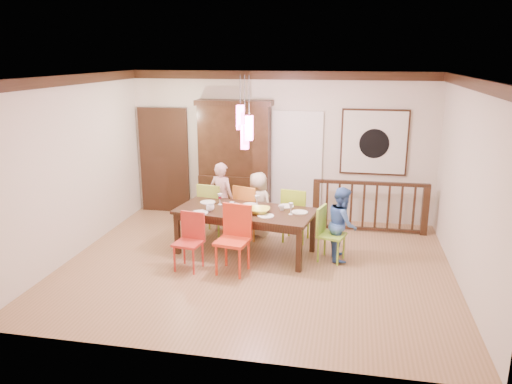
% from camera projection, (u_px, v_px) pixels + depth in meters
% --- Properties ---
extents(floor, '(6.00, 6.00, 0.00)m').
position_uv_depth(floor, '(256.00, 266.00, 7.83)').
color(floor, olive).
rests_on(floor, ground).
extents(ceiling, '(6.00, 6.00, 0.00)m').
position_uv_depth(ceiling, '(256.00, 77.00, 7.06)').
color(ceiling, white).
rests_on(ceiling, wall_back).
extents(wall_back, '(6.00, 0.00, 6.00)m').
position_uv_depth(wall_back, '(280.00, 147.00, 9.81)').
color(wall_back, beige).
rests_on(wall_back, floor).
extents(wall_left, '(0.00, 5.00, 5.00)m').
position_uv_depth(wall_left, '(73.00, 168.00, 8.00)').
color(wall_left, beige).
rests_on(wall_left, floor).
extents(wall_right, '(0.00, 5.00, 5.00)m').
position_uv_depth(wall_right, '(468.00, 186.00, 6.90)').
color(wall_right, beige).
rests_on(wall_right, floor).
extents(crown_molding, '(6.00, 5.00, 0.16)m').
position_uv_depth(crown_molding, '(256.00, 82.00, 7.08)').
color(crown_molding, black).
rests_on(crown_molding, wall_back).
extents(panel_door, '(1.04, 0.07, 2.24)m').
position_uv_depth(panel_door, '(165.00, 162.00, 10.31)').
color(panel_door, black).
rests_on(panel_door, wall_back).
extents(white_doorway, '(0.97, 0.05, 2.22)m').
position_uv_depth(white_doorway, '(297.00, 168.00, 9.82)').
color(white_doorway, silver).
rests_on(white_doorway, wall_back).
extents(painting, '(1.25, 0.06, 1.25)m').
position_uv_depth(painting, '(374.00, 142.00, 9.41)').
color(painting, black).
rests_on(painting, wall_back).
extents(pendant_cluster, '(0.27, 0.21, 1.14)m').
position_uv_depth(pendant_cluster, '(245.00, 127.00, 7.79)').
color(pendant_cluster, '#E84593').
rests_on(pendant_cluster, ceiling).
extents(dining_table, '(2.37, 1.36, 0.75)m').
position_uv_depth(dining_table, '(245.00, 214.00, 8.18)').
color(dining_table, black).
rests_on(dining_table, floor).
extents(chair_far_left, '(0.51, 0.51, 0.97)m').
position_uv_depth(chair_far_left, '(213.00, 205.00, 9.09)').
color(chair_far_left, '#99BA3B').
rests_on(chair_far_left, floor).
extents(chair_far_mid, '(0.56, 0.56, 0.99)m').
position_uv_depth(chair_far_mid, '(250.00, 207.00, 8.91)').
color(chair_far_mid, '#C77125').
rests_on(chair_far_mid, floor).
extents(chair_far_right, '(0.51, 0.51, 0.98)m').
position_uv_depth(chair_far_right, '(296.00, 210.00, 8.75)').
color(chair_far_right, '#8AAD1F').
rests_on(chair_far_right, floor).
extents(chair_near_left, '(0.45, 0.45, 0.87)m').
position_uv_depth(chair_near_left, '(188.00, 238.00, 7.58)').
color(chair_near_left, red).
rests_on(chair_near_left, floor).
extents(chair_near_mid, '(0.53, 0.53, 1.02)m').
position_uv_depth(chair_near_mid, '(232.00, 236.00, 7.45)').
color(chair_near_mid, red).
rests_on(chair_near_mid, floor).
extents(chair_end_right, '(0.49, 0.49, 0.88)m').
position_uv_depth(chair_end_right, '(332.00, 231.00, 7.90)').
color(chair_end_right, '#94C935').
rests_on(chair_end_right, floor).
extents(china_hutch, '(1.49, 0.46, 2.36)m').
position_uv_depth(china_hutch, '(235.00, 160.00, 9.85)').
color(china_hutch, black).
rests_on(china_hutch, floor).
extents(balustrade, '(2.10, 0.12, 0.96)m').
position_uv_depth(balustrade, '(370.00, 206.00, 9.22)').
color(balustrade, black).
rests_on(balustrade, floor).
extents(person_far_left, '(0.56, 0.45, 1.32)m').
position_uv_depth(person_far_left, '(222.00, 198.00, 9.16)').
color(person_far_left, '#FCC0C3').
rests_on(person_far_left, floor).
extents(person_far_mid, '(0.69, 0.59, 1.18)m').
position_uv_depth(person_far_mid, '(258.00, 204.00, 8.99)').
color(person_far_mid, '#C3B393').
rests_on(person_far_mid, floor).
extents(person_end_right, '(0.51, 0.63, 1.19)m').
position_uv_depth(person_end_right, '(342.00, 223.00, 7.96)').
color(person_end_right, '#4571C1').
rests_on(person_end_right, floor).
extents(serving_bowl, '(0.36, 0.36, 0.09)m').
position_uv_depth(serving_bowl, '(259.00, 211.00, 7.97)').
color(serving_bowl, gold).
rests_on(serving_bowl, dining_table).
extents(small_bowl, '(0.23, 0.23, 0.06)m').
position_uv_depth(small_bowl, '(235.00, 206.00, 8.23)').
color(small_bowl, white).
rests_on(small_bowl, dining_table).
extents(cup_left, '(0.14, 0.14, 0.11)m').
position_uv_depth(cup_left, '(210.00, 208.00, 8.07)').
color(cup_left, silver).
rests_on(cup_left, dining_table).
extents(cup_right, '(0.12, 0.12, 0.09)m').
position_uv_depth(cup_right, '(282.00, 208.00, 8.11)').
color(cup_right, silver).
rests_on(cup_right, dining_table).
extents(plate_far_left, '(0.26, 0.26, 0.01)m').
position_uv_depth(plate_far_left, '(208.00, 202.00, 8.54)').
color(plate_far_left, white).
rests_on(plate_far_left, dining_table).
extents(plate_far_mid, '(0.26, 0.26, 0.01)m').
position_uv_depth(plate_far_mid, '(250.00, 205.00, 8.38)').
color(plate_far_mid, white).
rests_on(plate_far_mid, dining_table).
extents(plate_far_right, '(0.26, 0.26, 0.01)m').
position_uv_depth(plate_far_right, '(286.00, 206.00, 8.32)').
color(plate_far_right, white).
rests_on(plate_far_right, dining_table).
extents(plate_near_left, '(0.26, 0.26, 0.01)m').
position_uv_depth(plate_near_left, '(200.00, 213.00, 7.99)').
color(plate_near_left, white).
rests_on(plate_near_left, dining_table).
extents(plate_near_mid, '(0.26, 0.26, 0.01)m').
position_uv_depth(plate_near_mid, '(266.00, 216.00, 7.82)').
color(plate_near_mid, white).
rests_on(plate_near_mid, dining_table).
extents(plate_end_right, '(0.26, 0.26, 0.01)m').
position_uv_depth(plate_end_right, '(300.00, 212.00, 8.00)').
color(plate_end_right, white).
rests_on(plate_end_right, dining_table).
extents(wine_glass_a, '(0.08, 0.08, 0.19)m').
position_uv_depth(wine_glass_a, '(220.00, 199.00, 8.41)').
color(wine_glass_a, '#590C19').
rests_on(wine_glass_a, dining_table).
extents(wine_glass_b, '(0.08, 0.08, 0.19)m').
position_uv_depth(wine_glass_b, '(257.00, 201.00, 8.30)').
color(wine_glass_b, silver).
rests_on(wine_glass_b, dining_table).
extents(wine_glass_c, '(0.08, 0.08, 0.19)m').
position_uv_depth(wine_glass_c, '(232.00, 208.00, 7.94)').
color(wine_glass_c, '#590C19').
rests_on(wine_glass_c, dining_table).
extents(wine_glass_d, '(0.08, 0.08, 0.19)m').
position_uv_depth(wine_glass_d, '(291.00, 209.00, 7.89)').
color(wine_glass_d, silver).
rests_on(wine_glass_d, dining_table).
extents(napkin, '(0.18, 0.14, 0.01)m').
position_uv_depth(napkin, '(242.00, 215.00, 7.88)').
color(napkin, '#D83359').
rests_on(napkin, dining_table).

